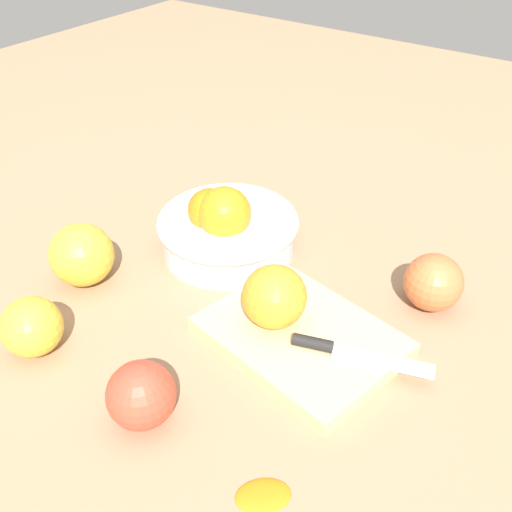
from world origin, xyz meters
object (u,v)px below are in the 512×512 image
Objects in this scene: orange_on_board at (274,297)px; apple_front_left_2 at (32,327)px; apple_front_left at (82,255)px; apple_front_center at (141,395)px; apple_back_right at (433,282)px; cutting_board at (301,337)px; knife at (342,350)px; bowl at (226,228)px.

apple_front_left_2 is at bearing -139.21° from orange_on_board.
orange_on_board is 0.90× the size of apple_front_left.
apple_front_left is (-0.22, 0.12, 0.01)m from apple_front_center.
apple_back_right is at bearing 63.39° from apple_front_center.
apple_back_right is at bearing 57.59° from cutting_board.
apple_front_center is (-0.13, -0.18, 0.01)m from knife.
apple_back_right is (0.28, 0.05, -0.00)m from bowl.
apple_front_center reaches higher than knife.
apple_front_center is 1.00× the size of apple_front_left_2.
orange_on_board is 0.10m from knife.
apple_front_center reaches higher than cutting_board.
orange_on_board is at bearing 40.79° from apple_front_left_2.
apple_front_left is 0.45m from apple_back_right.
bowl is 0.26m from knife.
apple_front_center and apple_front_left_2 have the same top height.
orange_on_board is 0.27m from apple_front_left.
apple_front_left_2 is at bearing -142.83° from cutting_board.
knife is (0.09, -0.00, -0.03)m from orange_on_board.
apple_front_center is at bearing -116.61° from apple_back_right.
apple_back_right is at bearing 75.56° from knife.
bowl is 0.91× the size of cutting_board.
apple_front_left_2 is at bearing -66.46° from apple_front_left.
knife is at bearing 54.54° from apple_front_center.
apple_front_center is 0.84× the size of apple_front_left.
apple_front_left reaches higher than apple_front_left_2.
apple_back_right reaches higher than apple_front_center.
bowl reaches higher than knife.
knife is at bearing -23.33° from bowl.
knife is at bearing -0.02° from orange_on_board.
bowl is at bearing 78.34° from apple_front_left_2.
orange_on_board is at bearing -129.99° from apple_back_right.
orange_on_board reaches higher than apple_front_left_2.
apple_front_left reaches higher than apple_front_center.
apple_front_center is (0.11, -0.28, -0.00)m from bowl.
apple_front_left is at bearing 151.45° from apple_front_center.
apple_front_left is at bearing -170.51° from knife.
apple_front_left_2 is (0.05, -0.12, -0.01)m from apple_front_left.
apple_front_left is (-0.35, -0.06, 0.02)m from knife.
cutting_board is at bearing 7.63° from orange_on_board.
orange_on_board is 0.27m from apple_front_left_2.
apple_back_right is (0.04, 0.16, 0.01)m from knife.
apple_front_left is (-0.26, -0.06, -0.02)m from orange_on_board.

